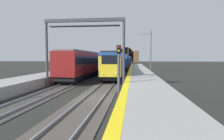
{
  "coord_description": "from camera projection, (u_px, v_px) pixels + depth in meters",
  "views": [
    {
      "loc": [
        -14.63,
        -3.05,
        3.23
      ],
      "look_at": [
        14.48,
        0.27,
        1.34
      ],
      "focal_mm": 30.3,
      "sensor_mm": 36.0,
      "label": 1
    }
  ],
  "objects": [
    {
      "name": "ground_plane",
      "position": [
        95.0,
        98.0,
        15.06
      ],
      "size": [
        320.0,
        320.0,
        0.0
      ],
      "primitive_type": "plane",
      "color": "black"
    },
    {
      "name": "platform_right",
      "position": [
        147.0,
        93.0,
        14.56
      ],
      "size": [
        112.0,
        3.77,
        1.02
      ],
      "primitive_type": "cube",
      "color": "gray",
      "rests_on": "ground_plane"
    },
    {
      "name": "platform_right_edge_strip",
      "position": [
        126.0,
        86.0,
        14.71
      ],
      "size": [
        112.0,
        0.5,
        0.01
      ],
      "primitive_type": "cube",
      "color": "yellow",
      "rests_on": "platform_right"
    },
    {
      "name": "track_main_line",
      "position": [
        95.0,
        98.0,
        15.05
      ],
      "size": [
        160.0,
        2.98,
        0.21
      ],
      "color": "#423D38",
      "rests_on": "ground_plane"
    },
    {
      "name": "track_adjacent_line",
      "position": [
        40.0,
        96.0,
        15.57
      ],
      "size": [
        160.0,
        2.63,
        0.21
      ],
      "color": "#383533",
      "rests_on": "ground_plane"
    },
    {
      "name": "train_main_approaching",
      "position": [
        125.0,
        61.0,
        64.71
      ],
      "size": [
        86.14,
        3.3,
        4.09
      ],
      "rotation": [
        0.0,
        0.0,
        3.17
      ],
      "color": "#264C99",
      "rests_on": "ground_plane"
    },
    {
      "name": "train_adjacent_platform",
      "position": [
        97.0,
        62.0,
        39.71
      ],
      "size": [
        38.27,
        3.33,
        4.22
      ],
      "rotation": [
        0.0,
        0.0,
        -0.02
      ],
      "color": "maroon",
      "rests_on": "ground_plane"
    },
    {
      "name": "railway_signal_near",
      "position": [
        119.0,
        65.0,
        16.68
      ],
      "size": [
        0.39,
        0.38,
        4.34
      ],
      "rotation": [
        0.0,
        0.0,
        3.14
      ],
      "color": "#4C4C54",
      "rests_on": "ground_plane"
    },
    {
      "name": "railway_signal_mid",
      "position": [
        128.0,
        58.0,
        44.99
      ],
      "size": [
        0.39,
        0.38,
        5.58
      ],
      "rotation": [
        0.0,
        0.0,
        3.14
      ],
      "color": "#4C4C54",
      "rests_on": "ground_plane"
    },
    {
      "name": "railway_signal_far",
      "position": [
        131.0,
        59.0,
        120.14
      ],
      "size": [
        0.39,
        0.38,
        4.74
      ],
      "rotation": [
        0.0,
        0.0,
        3.14
      ],
      "color": "#38383D",
      "rests_on": "ground_plane"
    },
    {
      "name": "overhead_signal_gantry",
      "position": [
        84.0,
        36.0,
        20.52
      ],
      "size": [
        0.7,
        8.9,
        7.47
      ],
      "color": "#3F3F47",
      "rests_on": "ground_plane"
    },
    {
      "name": "tunnel_portal",
      "position": [
        126.0,
        57.0,
        138.74
      ],
      "size": [
        2.32,
        18.55,
        11.03
      ],
      "color": "brown",
      "rests_on": "ground_plane"
    },
    {
      "name": "catenary_mast_far",
      "position": [
        151.0,
        52.0,
        36.75
      ],
      "size": [
        0.22,
        2.29,
        8.45
      ],
      "color": "#595B60",
      "rests_on": "ground_plane"
    }
  ]
}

